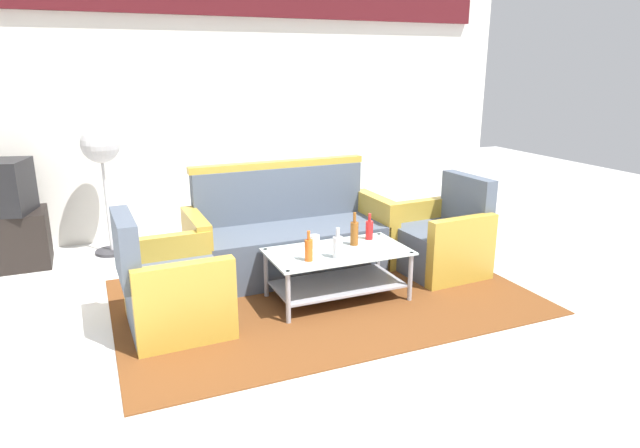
# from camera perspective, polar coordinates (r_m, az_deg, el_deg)

# --- Properties ---
(ground_plane) EXTENTS (14.00, 14.00, 0.00)m
(ground_plane) POSITION_cam_1_polar(r_m,az_deg,el_deg) (3.87, 5.16, -11.75)
(ground_plane) COLOR white
(wall_back) EXTENTS (6.52, 0.19, 2.80)m
(wall_back) POSITION_cam_1_polar(r_m,az_deg,el_deg) (6.28, -8.05, 12.99)
(wall_back) COLOR silver
(wall_back) RESTS_ON ground
(rug) EXTENTS (3.22, 2.08, 0.01)m
(rug) POSITION_cam_1_polar(r_m,az_deg,el_deg) (4.50, 0.39, -7.48)
(rug) COLOR brown
(rug) RESTS_ON ground
(couch) EXTENTS (1.81, 0.76, 0.96)m
(couch) POSITION_cam_1_polar(r_m,az_deg,el_deg) (4.93, -3.08, -1.47)
(couch) COLOR #4C5666
(couch) RESTS_ON rug
(armchair_left) EXTENTS (0.72, 0.78, 0.85)m
(armchair_left) POSITION_cam_1_polar(r_m,az_deg,el_deg) (4.03, -15.12, -6.61)
(armchair_left) COLOR #4C5666
(armchair_left) RESTS_ON rug
(armchair_right) EXTENTS (0.73, 0.79, 0.85)m
(armchair_right) POSITION_cam_1_polar(r_m,az_deg,el_deg) (5.06, 12.37, -1.71)
(armchair_right) COLOR #4C5666
(armchair_right) RESTS_ON rug
(coffee_table) EXTENTS (1.10, 0.60, 0.40)m
(coffee_table) POSITION_cam_1_polar(r_m,az_deg,el_deg) (4.36, 1.83, -4.50)
(coffee_table) COLOR silver
(coffee_table) RESTS_ON rug
(bottle_brown) EXTENTS (0.06, 0.06, 0.27)m
(bottle_brown) POSITION_cam_1_polar(r_m,az_deg,el_deg) (4.42, 3.57, -0.91)
(bottle_brown) COLOR brown
(bottle_brown) RESTS_ON coffee_table
(bottle_orange) EXTENTS (0.06, 0.06, 0.23)m
(bottle_orange) POSITION_cam_1_polar(r_m,az_deg,el_deg) (4.07, -1.18, -2.65)
(bottle_orange) COLOR #D85919
(bottle_orange) RESTS_ON coffee_table
(bottle_red) EXTENTS (0.06, 0.06, 0.22)m
(bottle_red) POSITION_cam_1_polar(r_m,az_deg,el_deg) (4.58, 5.12, -0.57)
(bottle_red) COLOR red
(bottle_red) RESTS_ON coffee_table
(bottle_clear) EXTENTS (0.08, 0.08, 0.23)m
(bottle_clear) POSITION_cam_1_polar(r_m,az_deg,el_deg) (4.13, 1.84, -2.34)
(bottle_clear) COLOR silver
(bottle_clear) RESTS_ON coffee_table
(cup) EXTENTS (0.08, 0.08, 0.10)m
(cup) POSITION_cam_1_polar(r_m,az_deg,el_deg) (4.37, -0.56, -1.79)
(cup) COLOR silver
(cup) RESTS_ON coffee_table
(tv_stand) EXTENTS (0.80, 0.50, 0.52)m
(tv_stand) POSITION_cam_1_polar(r_m,az_deg,el_deg) (5.82, -30.10, -1.50)
(tv_stand) COLOR black
(tv_stand) RESTS_ON ground
(pedestal_fan) EXTENTS (0.36, 0.36, 1.27)m
(pedestal_fan) POSITION_cam_1_polar(r_m,az_deg,el_deg) (5.66, -21.70, 6.96)
(pedestal_fan) COLOR #2D2D33
(pedestal_fan) RESTS_ON ground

